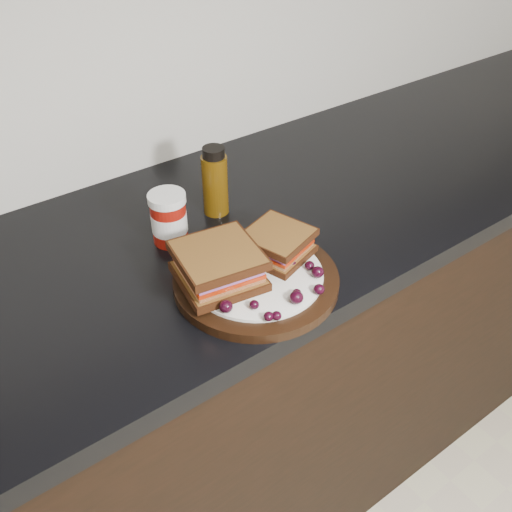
% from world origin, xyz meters
% --- Properties ---
extents(base_cabinets, '(3.96, 0.58, 0.86)m').
position_xyz_m(base_cabinets, '(0.00, 1.70, 0.43)').
color(base_cabinets, black).
rests_on(base_cabinets, ground_plane).
extents(countertop, '(3.98, 0.60, 0.04)m').
position_xyz_m(countertop, '(0.00, 1.70, 0.88)').
color(countertop, black).
rests_on(countertop, base_cabinets).
extents(plate, '(0.28, 0.28, 0.02)m').
position_xyz_m(plate, '(0.11, 1.53, 0.91)').
color(plate, black).
rests_on(plate, countertop).
extents(sandwich_left, '(0.15, 0.15, 0.06)m').
position_xyz_m(sandwich_left, '(0.05, 1.55, 0.95)').
color(sandwich_left, brown).
rests_on(sandwich_left, plate).
extents(sandwich_right, '(0.13, 0.13, 0.05)m').
position_xyz_m(sandwich_right, '(0.17, 1.55, 0.95)').
color(sandwich_right, brown).
rests_on(sandwich_right, plate).
extents(grape_0, '(0.02, 0.02, 0.02)m').
position_xyz_m(grape_0, '(0.02, 1.48, 0.93)').
color(grape_0, black).
rests_on(grape_0, plate).
extents(grape_1, '(0.02, 0.02, 0.01)m').
position_xyz_m(grape_1, '(0.06, 1.46, 0.93)').
color(grape_1, black).
rests_on(grape_1, plate).
extents(grape_2, '(0.02, 0.02, 0.01)m').
position_xyz_m(grape_2, '(0.06, 1.43, 0.93)').
color(grape_2, black).
rests_on(grape_2, plate).
extents(grape_3, '(0.02, 0.02, 0.01)m').
position_xyz_m(grape_3, '(0.07, 1.42, 0.93)').
color(grape_3, black).
rests_on(grape_3, plate).
extents(grape_4, '(0.02, 0.02, 0.02)m').
position_xyz_m(grape_4, '(0.12, 1.43, 0.93)').
color(grape_4, black).
rests_on(grape_4, plate).
extents(grape_5, '(0.02, 0.02, 0.01)m').
position_xyz_m(grape_5, '(0.13, 1.44, 0.93)').
color(grape_5, black).
rests_on(grape_5, plate).
extents(grape_6, '(0.02, 0.02, 0.02)m').
position_xyz_m(grape_6, '(0.16, 1.43, 0.93)').
color(grape_6, black).
rests_on(grape_6, plate).
extents(grape_7, '(0.02, 0.02, 0.02)m').
position_xyz_m(grape_7, '(0.19, 1.46, 0.93)').
color(grape_7, black).
rests_on(grape_7, plate).
extents(grape_8, '(0.02, 0.02, 0.02)m').
position_xyz_m(grape_8, '(0.19, 1.48, 0.93)').
color(grape_8, black).
rests_on(grape_8, plate).
extents(grape_9, '(0.02, 0.02, 0.02)m').
position_xyz_m(grape_9, '(0.17, 1.50, 0.93)').
color(grape_9, black).
rests_on(grape_9, plate).
extents(grape_10, '(0.02, 0.02, 0.02)m').
position_xyz_m(grape_10, '(0.20, 1.55, 0.93)').
color(grape_10, black).
rests_on(grape_10, plate).
extents(grape_11, '(0.02, 0.02, 0.02)m').
position_xyz_m(grape_11, '(0.18, 1.56, 0.93)').
color(grape_11, black).
rests_on(grape_11, plate).
extents(grape_12, '(0.02, 0.02, 0.02)m').
position_xyz_m(grape_12, '(0.17, 1.59, 0.93)').
color(grape_12, black).
rests_on(grape_12, plate).
extents(grape_13, '(0.02, 0.02, 0.02)m').
position_xyz_m(grape_13, '(0.04, 1.57, 0.93)').
color(grape_13, black).
rests_on(grape_13, plate).
extents(grape_14, '(0.02, 0.02, 0.01)m').
position_xyz_m(grape_14, '(0.03, 1.54, 0.93)').
color(grape_14, black).
rests_on(grape_14, plate).
extents(grape_15, '(0.02, 0.02, 0.02)m').
position_xyz_m(grape_15, '(0.05, 1.53, 0.93)').
color(grape_15, black).
rests_on(grape_15, plate).
extents(grape_16, '(0.02, 0.02, 0.02)m').
position_xyz_m(grape_16, '(0.06, 1.58, 0.93)').
color(grape_16, black).
rests_on(grape_16, plate).
extents(grape_17, '(0.02, 0.02, 0.02)m').
position_xyz_m(grape_17, '(0.05, 1.55, 0.93)').
color(grape_17, black).
rests_on(grape_17, plate).
extents(grape_18, '(0.02, 0.02, 0.02)m').
position_xyz_m(grape_18, '(0.02, 1.54, 0.93)').
color(grape_18, black).
rests_on(grape_18, plate).
extents(condiment_jar, '(0.08, 0.08, 0.10)m').
position_xyz_m(condiment_jar, '(0.06, 1.72, 0.95)').
color(condiment_jar, maroon).
rests_on(condiment_jar, countertop).
extents(oil_bottle, '(0.06, 0.06, 0.14)m').
position_xyz_m(oil_bottle, '(0.18, 1.76, 0.97)').
color(oil_bottle, '#472E07').
rests_on(oil_bottle, countertop).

